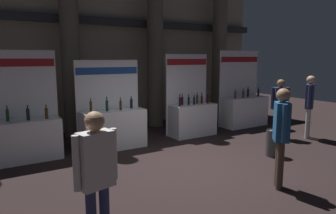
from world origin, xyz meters
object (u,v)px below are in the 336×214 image
object	(u,v)px
exhibitor_booth_3	(244,108)
visitor_2	(281,129)
trash_bin	(273,143)
visitor_0	(96,171)
exhibitor_booth_0	(20,135)
exhibitor_booth_2	(192,116)
visitor_4	(309,101)
visitor_3	(280,103)
exhibitor_booth_1	(113,126)

from	to	relation	value
exhibitor_booth_3	visitor_2	xyz separation A→B (m)	(-3.24, -4.11, 0.46)
trash_bin	visitor_2	world-z (taller)	visitor_2
visitor_0	exhibitor_booth_0	bearing A→B (deg)	-97.02
exhibitor_booth_2	visitor_4	bearing A→B (deg)	-36.73
trash_bin	visitor_3	xyz separation A→B (m)	(1.54, 1.10, 0.71)
exhibitor_booth_1	visitor_3	size ratio (longest dim) A/B	1.32
exhibitor_booth_1	visitor_2	bearing A→B (deg)	-67.80
visitor_4	exhibitor_booth_0	bearing A→B (deg)	133.17
exhibitor_booth_0	exhibitor_booth_2	xyz separation A→B (m)	(4.74, -0.09, -0.00)
exhibitor_booth_2	visitor_4	world-z (taller)	exhibitor_booth_2
exhibitor_booth_2	exhibitor_booth_0	bearing A→B (deg)	178.89
visitor_2	visitor_0	bearing A→B (deg)	-46.75
visitor_2	visitor_3	bearing A→B (deg)	170.02
visitor_3	visitor_4	xyz separation A→B (m)	(0.71, -0.46, 0.07)
exhibitor_booth_1	exhibitor_booth_3	world-z (taller)	exhibitor_booth_3
visitor_0	exhibitor_booth_1	bearing A→B (deg)	-126.14
visitor_0	visitor_3	distance (m)	6.86
trash_bin	exhibitor_booth_3	bearing A→B (deg)	56.95
exhibitor_booth_2	visitor_4	size ratio (longest dim) A/B	1.34
exhibitor_booth_3	visitor_2	distance (m)	5.25
trash_bin	visitor_4	xyz separation A→B (m)	(2.25, 0.63, 0.78)
trash_bin	visitor_0	world-z (taller)	visitor_0
exhibitor_booth_2	visitor_3	size ratio (longest dim) A/B	1.42
visitor_0	visitor_4	world-z (taller)	visitor_4
visitor_0	visitor_3	bearing A→B (deg)	-170.53
visitor_0	exhibitor_booth_3	bearing A→B (deg)	-159.75
exhibitor_booth_0	visitor_0	size ratio (longest dim) A/B	1.44
exhibitor_booth_2	visitor_0	distance (m)	6.01
trash_bin	visitor_4	size ratio (longest dim) A/B	0.35
exhibitor_booth_2	visitor_2	size ratio (longest dim) A/B	1.35
exhibitor_booth_2	visitor_3	xyz separation A→B (m)	(2.02, -1.57, 0.44)
exhibitor_booth_1	visitor_4	bearing A→B (deg)	-20.80
exhibitor_booth_2	visitor_3	world-z (taller)	exhibitor_booth_2
exhibitor_booth_2	exhibitor_booth_3	distance (m)	2.30
exhibitor_booth_0	visitor_4	size ratio (longest dim) A/B	1.37
exhibitor_booth_2	exhibitor_booth_3	world-z (taller)	exhibitor_booth_3
visitor_2	visitor_4	xyz separation A→B (m)	(3.67, 1.94, 0.02)
visitor_3	visitor_0	bearing A→B (deg)	50.01
exhibitor_booth_2	trash_bin	world-z (taller)	exhibitor_booth_2
exhibitor_booth_1	visitor_2	distance (m)	4.29
exhibitor_booth_0	visitor_2	distance (m)	5.59
exhibitor_booth_1	exhibitor_booth_2	bearing A→B (deg)	0.76
exhibitor_booth_3	visitor_4	world-z (taller)	exhibitor_booth_3
exhibitor_booth_1	visitor_4	size ratio (longest dim) A/B	1.25
exhibitor_booth_3	visitor_4	bearing A→B (deg)	-78.74
trash_bin	visitor_0	distance (m)	5.10
exhibitor_booth_2	visitor_4	distance (m)	3.45
exhibitor_booth_0	exhibitor_booth_2	bearing A→B (deg)	-1.11
exhibitor_booth_2	visitor_2	world-z (taller)	exhibitor_booth_2
exhibitor_booth_3	exhibitor_booth_1	bearing A→B (deg)	-178.09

